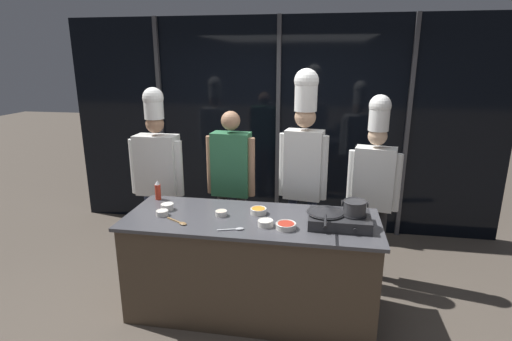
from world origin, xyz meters
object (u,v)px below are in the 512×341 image
chef_head (158,165)px  person_guest (231,174)px  chef_line (374,175)px  stock_pot (355,207)px  prep_bowl_garlic (266,223)px  portable_stove (339,220)px  prep_bowl_carrots (258,211)px  serving_spoon_solid (180,222)px  chef_sous (304,155)px  prep_bowl_chicken (221,213)px  prep_bowl_rice (167,206)px  frying_pan (326,210)px  prep_bowl_onion (162,213)px  serving_spoon_slotted (236,229)px  prep_bowl_chili_flakes (286,225)px  squeeze_bottle_chili (158,190)px

chef_head → person_guest: size_ratio=1.13×
person_guest → chef_line: size_ratio=0.90×
stock_pot → prep_bowl_garlic: 0.72m
portable_stove → prep_bowl_carrots: 0.70m
serving_spoon_solid → person_guest: size_ratio=0.13×
stock_pot → chef_head: size_ratio=0.11×
prep_bowl_garlic → chef_sous: chef_sous is taller
portable_stove → prep_bowl_chicken: (-0.99, 0.03, -0.02)m
serving_spoon_solid → chef_line: size_ratio=0.12×
portable_stove → prep_bowl_rice: (-1.51, 0.09, -0.02)m
stock_pot → frying_pan: bearing=-178.9°
prep_bowl_garlic → prep_bowl_chicken: prep_bowl_garlic is taller
prep_bowl_onion → chef_head: 0.92m
portable_stove → serving_spoon_slotted: portable_stove is taller
frying_pan → serving_spoon_solid: frying_pan is taller
frying_pan → chef_sous: chef_sous is taller
prep_bowl_garlic → chef_head: (-1.29, 0.89, 0.18)m
prep_bowl_rice → chef_head: size_ratio=0.06×
chef_head → person_guest: 0.80m
stock_pot → prep_bowl_onion: stock_pot is taller
serving_spoon_slotted → chef_sous: size_ratio=0.10×
portable_stove → prep_bowl_garlic: size_ratio=3.90×
serving_spoon_slotted → prep_bowl_garlic: bearing=27.0°
serving_spoon_solid → chef_head: 1.14m
frying_pan → prep_bowl_chili_flakes: 0.35m
chef_sous → chef_line: (0.68, 0.07, -0.19)m
chef_head → chef_line: (2.22, 0.02, -0.00)m
squeeze_bottle_chili → prep_bowl_rice: squeeze_bottle_chili is taller
frying_pan → prep_bowl_garlic: frying_pan is taller
prep_bowl_onion → chef_sous: size_ratio=0.05×
prep_bowl_carrots → frying_pan: bearing=-13.4°
person_guest → portable_stove: bearing=147.3°
prep_bowl_chili_flakes → squeeze_bottle_chili: bearing=159.6°
stock_pot → person_guest: person_guest is taller
prep_bowl_garlic → prep_bowl_carrots: same height
serving_spoon_solid → stock_pot: bearing=7.5°
portable_stove → chef_line: 0.88m
stock_pot → prep_bowl_chili_flakes: (-0.53, -0.14, -0.14)m
portable_stove → serving_spoon_slotted: 0.84m
portable_stove → squeeze_bottle_chili: size_ratio=2.59×
prep_bowl_chili_flakes → serving_spoon_slotted: 0.40m
prep_bowl_chili_flakes → chef_sous: (0.08, 0.87, 0.37)m
chef_head → prep_bowl_chili_flakes: bearing=148.7°
portable_stove → prep_bowl_chili_flakes: 0.44m
prep_bowl_rice → person_guest: person_guest is taller
serving_spoon_solid → frying_pan: bearing=8.7°
serving_spoon_solid → person_guest: person_guest is taller
frying_pan → chef_sous: (-0.22, 0.73, 0.27)m
stock_pot → chef_head: chef_head is taller
prep_bowl_chicken → squeeze_bottle_chili: bearing=156.7°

